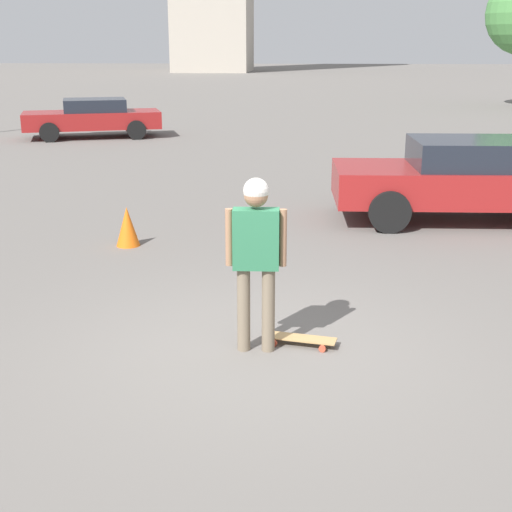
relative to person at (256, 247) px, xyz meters
name	(u,v)px	position (x,y,z in m)	size (l,w,h in m)	color
ground_plane	(256,350)	(0.00, 0.00, -1.11)	(220.00, 220.00, 0.00)	slate
person	(256,247)	(0.00, 0.00, 0.00)	(0.61, 0.25, 1.80)	#7A6B56
skateboard	(300,339)	(0.45, 0.16, -1.05)	(0.78, 0.37, 0.08)	tan
car_parked_near	(464,178)	(3.28, 5.93, -0.34)	(4.57, 2.19, 1.45)	maroon
car_parked_far	(93,117)	(-6.72, 16.99, -0.43)	(4.79, 3.03, 1.28)	maroon
traffic_cone	(127,226)	(-2.29, 3.82, -0.80)	(0.37, 0.37, 0.62)	orange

